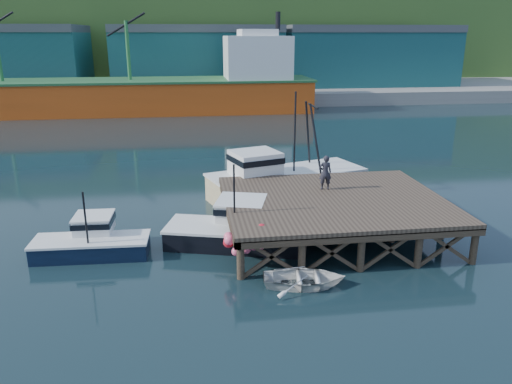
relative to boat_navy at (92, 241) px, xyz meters
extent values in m
plane|color=black|center=(7.38, 0.95, -0.72)|extent=(300.00, 300.00, 0.00)
cube|color=brown|center=(12.88, 0.95, 1.28)|extent=(12.00, 10.00, 0.25)
cube|color=#473828|center=(12.88, -3.90, 1.03)|extent=(12.00, 0.30, 0.35)
cylinder|color=#473828|center=(7.18, -3.75, 0.08)|extent=(0.36, 0.36, 2.60)
cylinder|color=#473828|center=(18.58, -3.75, 0.08)|extent=(0.36, 0.36, 2.60)
cylinder|color=#473828|center=(7.18, 5.65, 0.08)|extent=(0.36, 0.36, 2.60)
cylinder|color=#473828|center=(18.58, 5.65, 0.08)|extent=(0.36, 0.36, 2.60)
cube|color=gray|center=(7.38, 70.95, 0.28)|extent=(160.00, 40.00, 2.00)
cube|color=#1A5556|center=(7.38, 65.95, 5.78)|extent=(28.00, 16.00, 9.00)
cube|color=#1A5556|center=(37.38, 65.95, 5.78)|extent=(30.00, 16.00, 9.00)
cube|color=#E55315|center=(-4.62, 48.95, 1.48)|extent=(55.00, 9.50, 4.40)
cube|color=#26592D|center=(-4.62, 48.95, 3.78)|extent=(55.50, 10.00, 0.30)
cube|color=silver|center=(15.38, 48.95, 6.78)|extent=(9.00, 9.00, 6.00)
cube|color=silver|center=(15.38, 48.95, 10.08)|extent=(5.00, 7.00, 1.20)
cylinder|color=black|center=(18.38, 48.95, 11.78)|extent=(0.70, 0.70, 2.50)
cube|color=#2D511E|center=(7.38, 100.95, 10.28)|extent=(220.00, 50.00, 22.00)
cube|color=black|center=(-0.01, -0.26, -0.29)|extent=(5.69, 2.24, 0.87)
cube|color=silver|center=(-0.01, -0.26, 0.17)|extent=(5.81, 2.29, 0.12)
cube|color=silver|center=(0.03, 0.75, 0.59)|extent=(1.90, 1.90, 0.87)
cube|color=black|center=(0.03, 0.75, 0.78)|extent=(2.00, 2.00, 0.29)
cylinder|color=black|center=(-0.03, -0.82, 1.51)|extent=(0.10, 0.10, 2.71)
cube|color=black|center=(7.42, 0.03, -0.21)|extent=(7.81, 4.61, 1.02)
cube|color=silver|center=(7.42, 0.03, 0.32)|extent=(7.96, 4.70, 0.14)
cube|color=silver|center=(7.78, 1.31, 0.80)|extent=(3.01, 3.01, 1.02)
cube|color=black|center=(7.78, 1.31, 1.03)|extent=(3.18, 3.18, 0.34)
cylinder|color=black|center=(7.21, -0.67, 2.10)|extent=(0.10, 0.10, 3.62)
sphere|color=#FF5D84|center=(7.15, -3.12, 0.52)|extent=(0.47, 0.47, 0.47)
sphere|color=#FF5D84|center=(8.17, -2.90, 0.75)|extent=(0.47, 0.47, 0.47)
sphere|color=red|center=(7.72, -3.46, 0.97)|extent=(0.47, 0.47, 0.47)
cube|color=beige|center=(11.64, 7.83, 0.14)|extent=(11.14, 6.66, 1.72)
cube|color=silver|center=(11.64, 7.83, 1.05)|extent=(11.38, 6.91, 0.14)
cube|color=silver|center=(9.24, 7.83, 1.86)|extent=(3.55, 3.43, 1.72)
cube|color=black|center=(9.24, 7.83, 2.25)|extent=(3.67, 3.55, 0.38)
cylinder|color=black|center=(12.11, 7.83, 3.59)|extent=(0.12, 0.12, 5.74)
imported|color=silver|center=(9.91, -4.85, -0.34)|extent=(3.96, 3.05, 0.76)
imported|color=#222129|center=(12.80, 2.57, 2.41)|extent=(0.76, 0.53, 2.01)
camera|label=1|loc=(5.02, -24.30, 10.01)|focal=35.00mm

